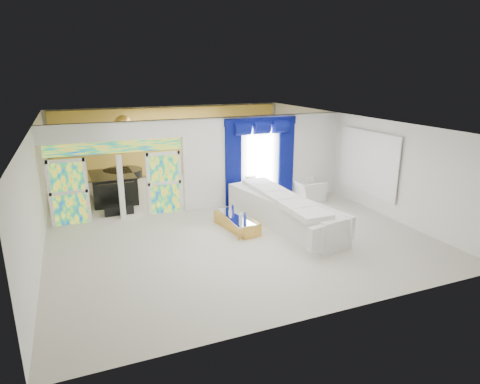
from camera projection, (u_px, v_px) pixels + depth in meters
name	position (u px, v px, depth m)	size (l,w,h in m)	color
floor	(217.00, 216.00, 13.13)	(12.00, 12.00, 0.00)	#B7AF9E
dividing_wall	(265.00, 159.00, 14.37)	(5.70, 0.18, 3.00)	white
dividing_header	(114.00, 131.00, 12.21)	(4.30, 0.18, 0.55)	white
stained_panel_left	(69.00, 192.00, 12.18)	(0.95, 0.04, 2.00)	#994C3F
stained_panel_right	(164.00, 183.00, 13.22)	(0.95, 0.04, 2.00)	#994C3F
stained_transom	(115.00, 147.00, 12.35)	(4.00, 0.05, 0.35)	#994C3F
window_pane	(260.00, 161.00, 14.21)	(1.00, 0.02, 2.30)	white
blue_drape_left	(233.00, 165.00, 13.83)	(0.55, 0.10, 2.80)	#031244
blue_drape_right	(286.00, 161.00, 14.56)	(0.55, 0.10, 2.80)	#031244
blue_pelmet	(261.00, 121.00, 13.79)	(2.60, 0.12, 0.25)	#031244
wall_mirror	(368.00, 162.00, 13.59)	(0.04, 2.70, 1.90)	white
gold_curtains	(172.00, 141.00, 17.94)	(9.70, 0.12, 2.90)	gold
white_sofa	(283.00, 212.00, 12.18)	(0.97, 4.52, 0.86)	silver
coffee_table	(237.00, 223.00, 12.03)	(0.57, 1.71, 0.38)	gold
console_table	(259.00, 197.00, 14.43)	(1.24, 0.39, 0.41)	silver
table_lamp	(251.00, 184.00, 14.18)	(0.36, 0.36, 0.58)	silver
armchair	(308.00, 190.00, 14.77)	(1.08, 0.94, 0.70)	silver
grand_piano	(113.00, 187.00, 14.63)	(1.46, 1.91, 0.97)	black
piano_bench	(119.00, 209.00, 13.30)	(0.91, 0.35, 0.30)	black
tv_console	(67.00, 198.00, 13.71)	(0.51, 0.46, 0.74)	tan
chandelier	(123.00, 124.00, 14.56)	(0.60, 0.60, 0.60)	gold
decanters	(238.00, 215.00, 11.84)	(0.23, 1.11, 0.25)	#161898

